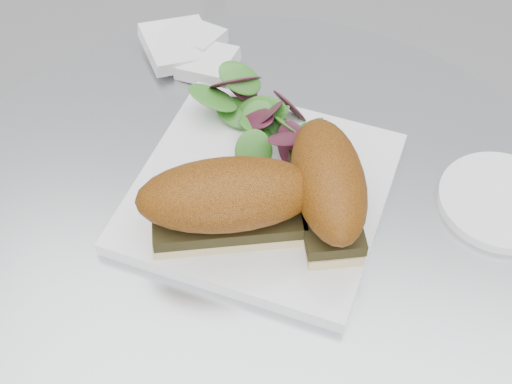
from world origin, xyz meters
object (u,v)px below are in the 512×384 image
plate (261,192)px  sandwich_right (328,186)px  sandwich_left (228,201)px  saucer (501,201)px

plate → sandwich_right: bearing=-18.4°
plate → sandwich_left: (-0.02, -0.06, 0.05)m
plate → sandwich_left: sandwich_left is taller
sandwich_left → sandwich_right: size_ratio=1.13×
sandwich_left → sandwich_right: (0.09, 0.03, -0.00)m
sandwich_right → saucer: size_ratio=1.28×
plate → sandwich_right: size_ratio=1.52×
saucer → sandwich_right: bearing=-161.6°
plate → sandwich_left: size_ratio=1.34×
saucer → plate: bearing=-171.7°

